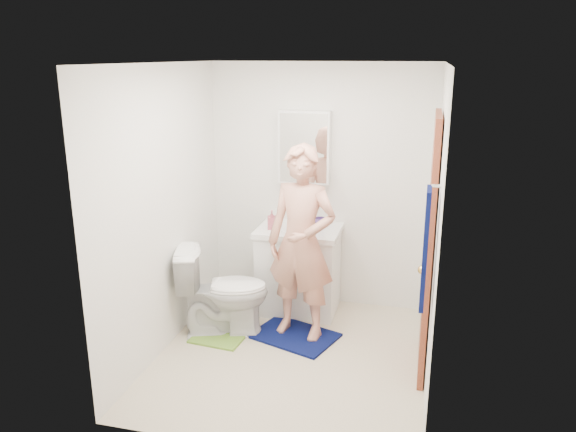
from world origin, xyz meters
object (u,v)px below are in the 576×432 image
Objects in this scene: vanity_cabinet at (299,272)px; toilet at (223,291)px; towel at (425,249)px; toothbrush_cup at (320,223)px; soap_dispenser at (272,220)px; medicine_cabinet at (305,147)px; man at (302,243)px.

vanity_cabinet is 0.98× the size of toilet.
towel is 6.60× the size of toothbrush_cup.
soap_dispenser is (0.30, 0.55, 0.53)m from toilet.
vanity_cabinet is at bearing -57.87° from toilet.
medicine_cabinet is 0.74m from toothbrush_cup.
man reaches higher than toilet.
towel is (1.18, -1.71, -0.35)m from medicine_cabinet.
medicine_cabinet reaches higher than toothbrush_cup.
towel is 4.38× the size of soap_dispenser.
toilet is 0.85m from man.
towel is at bearing -55.39° from medicine_cabinet.
toothbrush_cup is at bearing 21.70° from vanity_cabinet.
toothbrush_cup is (0.74, 0.71, 0.49)m from toilet.
toilet is at bearing -158.77° from man.
toilet is at bearing -118.82° from soap_dispenser.
towel reaches higher than toilet.
medicine_cabinet is at bearing -49.57° from toilet.
towel is at bearing -133.02° from toilet.
towel is 2.03m from soap_dispenser.
man is at bearing -94.55° from toothbrush_cup.
man is (0.14, -0.75, -0.72)m from medicine_cabinet.
toothbrush_cup is (0.19, -0.15, -0.70)m from medicine_cabinet.
medicine_cabinet is 0.41× the size of man.
vanity_cabinet is 6.60× the size of toothbrush_cup.
soap_dispenser is at bearing -160.22° from toothbrush_cup.
toothbrush_cup is at bearing -63.13° from toilet.
vanity_cabinet is 0.84m from toilet.
man is (0.14, -0.52, 0.48)m from vanity_cabinet.
man is at bearing 137.06° from towel.
towel reaches higher than vanity_cabinet.
soap_dispenser is 0.11× the size of man.
toilet is 0.48× the size of man.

